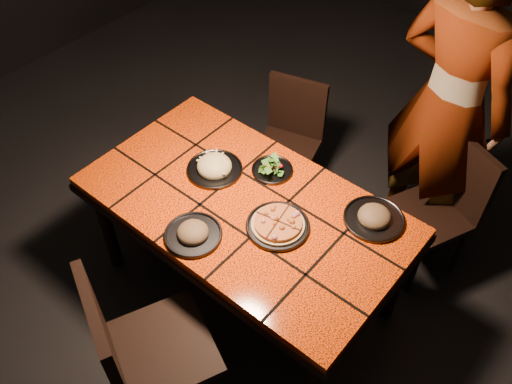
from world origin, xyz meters
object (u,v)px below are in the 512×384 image
Objects in this scene: chair_near at (137,349)px; plate_pasta at (214,167)px; chair_far_right at (443,201)px; diner at (448,107)px; chair_far_left at (291,134)px; plate_pizza at (278,225)px; dining_table at (245,213)px.

plate_pasta is (-0.36, 0.88, 0.20)m from chair_near.
chair_far_right is 0.46× the size of diner.
chair_far_right is (0.60, 1.69, -0.07)m from chair_near.
plate_pasta is (0.06, -0.75, 0.30)m from chair_far_left.
chair_far_left is at bearing -51.68° from chair_near.
diner is at bearing 0.01° from chair_far_left.
plate_pizza is at bearing -93.33° from chair_far_right.
chair_far_left reaches higher than plate_pizza.
dining_table is 0.90m from chair_far_left.
plate_pizza is (-0.28, -1.07, -0.19)m from diner.
dining_table is 1.96× the size of chair_far_left.
chair_near is 1.69m from chair_far_left.
plate_pizza is at bearing -75.30° from chair_near.
chair_far_right is 1.28m from plate_pasta.
chair_far_left is (-0.33, 0.82, -0.20)m from dining_table.
chair_near is at bearing 88.35° from diner.
chair_near reaches higher than chair_far_right.
plate_pizza is at bearing -4.53° from dining_table.
chair_near is (0.09, -0.81, -0.10)m from dining_table.
diner is at bearing -78.45° from chair_near.
chair_far_right is 2.90× the size of plate_pizza.
dining_table is 0.84× the size of diner.
plate_pasta is at bearing -44.01° from chair_near.
diner reaches higher than plate_pizza.
chair_far_left is (-0.42, 1.63, -0.10)m from chair_near.
chair_far_right is at bearing -85.39° from chair_near.
diner reaches higher than dining_table.
chair_near is 1.14× the size of chair_far_right.
diner reaches higher than chair_far_left.
chair_far_left is 1.01m from chair_far_right.
diner is (0.41, 1.87, 0.39)m from chair_near.
dining_table is 5.58× the size of plate_pasta.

